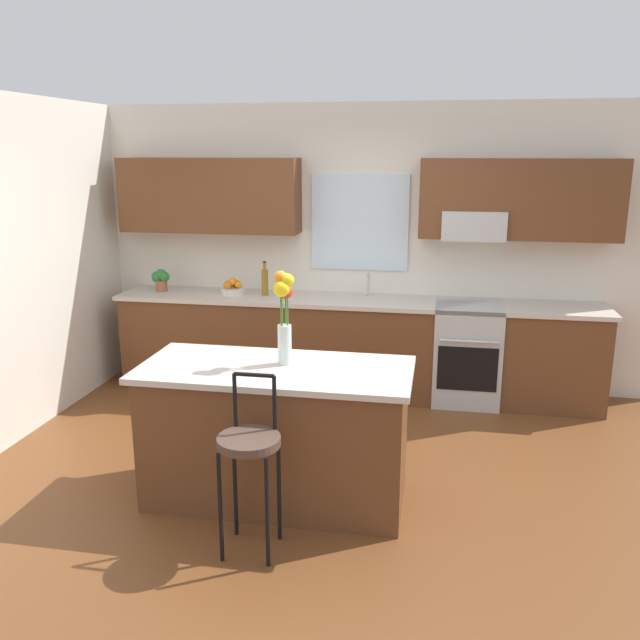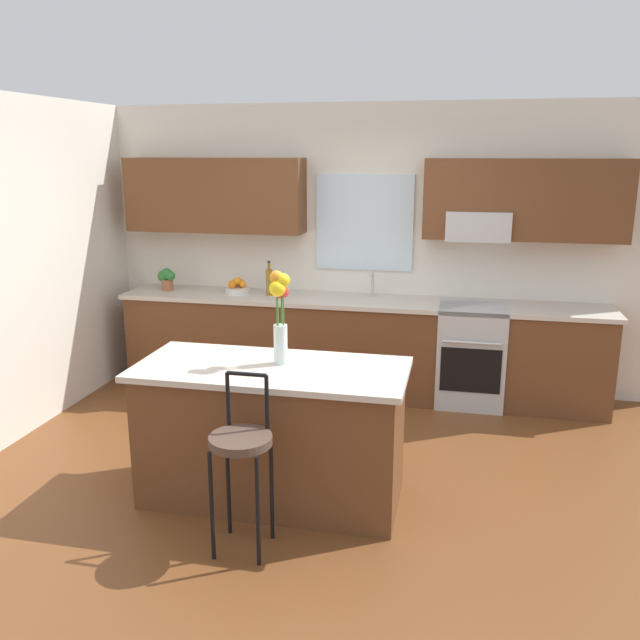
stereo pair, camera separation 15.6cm
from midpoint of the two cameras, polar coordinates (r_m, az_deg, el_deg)
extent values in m
plane|color=brown|center=(4.90, 0.93, -13.07)|extent=(14.00, 14.00, 0.00)
cube|color=silver|center=(5.77, -24.20, 4.04)|extent=(0.12, 4.60, 2.70)
cube|color=silver|center=(6.45, 4.61, 6.21)|extent=(5.60, 0.12, 2.70)
cube|color=brown|center=(6.52, -8.37, 10.62)|extent=(1.74, 0.34, 0.70)
cube|color=brown|center=(6.14, 17.96, 9.86)|extent=(1.74, 0.34, 0.70)
cube|color=silver|center=(6.35, 4.57, 8.36)|extent=(0.93, 0.03, 0.90)
cube|color=#B7BABC|center=(6.11, 14.20, 7.92)|extent=(0.56, 0.36, 0.26)
cube|color=brown|center=(6.30, 4.00, -2.47)|extent=(4.50, 0.60, 0.88)
cube|color=beige|center=(6.18, 4.07, 1.62)|extent=(4.56, 0.64, 0.04)
cube|color=#B7BABC|center=(6.18, 5.05, 1.12)|extent=(0.54, 0.38, 0.11)
cylinder|color=#B7BABC|center=(6.29, 5.27, 3.04)|extent=(0.02, 0.02, 0.22)
cylinder|color=#B7BABC|center=(6.21, 5.23, 3.93)|extent=(0.02, 0.12, 0.02)
cube|color=#B7BABC|center=(6.22, 13.58, -2.87)|extent=(0.60, 0.60, 0.92)
cube|color=black|center=(5.95, 13.59, -4.25)|extent=(0.52, 0.02, 0.40)
cylinder|color=#B7BABC|center=(5.84, 13.75, -1.94)|extent=(0.50, 0.02, 0.02)
cube|color=brown|center=(4.42, -3.11, -9.93)|extent=(1.67, 0.72, 0.88)
cube|color=beige|center=(4.25, -3.20, -4.27)|extent=(1.75, 0.80, 0.04)
cylinder|color=black|center=(3.87, -8.16, -15.65)|extent=(0.02, 0.02, 0.66)
cylinder|color=black|center=(3.80, -4.17, -16.20)|extent=(0.02, 0.02, 0.66)
cylinder|color=black|center=(4.09, -6.82, -13.84)|extent=(0.02, 0.02, 0.66)
cylinder|color=black|center=(4.02, -3.06, -14.31)|extent=(0.02, 0.02, 0.66)
cylinder|color=#4C382D|center=(3.78, -5.68, -10.28)|extent=(0.36, 0.36, 0.05)
cylinder|color=black|center=(3.86, -6.80, -6.80)|extent=(0.02, 0.02, 0.32)
cylinder|color=black|center=(3.80, -3.43, -7.10)|extent=(0.02, 0.02, 0.32)
cylinder|color=black|center=(3.77, -5.18, -4.69)|extent=(0.23, 0.02, 0.02)
cylinder|color=silver|center=(4.26, -2.37, -2.11)|extent=(0.09, 0.09, 0.26)
cylinder|color=#3D722D|center=(4.20, -2.11, 0.27)|extent=(0.01, 0.01, 0.47)
sphere|color=yellow|center=(4.15, -2.14, 3.45)|extent=(0.09, 0.09, 0.09)
cylinder|color=#3D722D|center=(4.25, -2.26, -0.13)|extent=(0.01, 0.01, 0.39)
sphere|color=red|center=(4.21, -2.28, 2.48)|extent=(0.09, 0.09, 0.09)
cylinder|color=#3D722D|center=(4.21, -2.67, 0.42)|extent=(0.01, 0.01, 0.49)
sphere|color=orange|center=(4.16, -2.71, 3.70)|extent=(0.09, 0.09, 0.09)
cylinder|color=#3D722D|center=(4.20, -2.59, -0.11)|extent=(0.01, 0.01, 0.42)
sphere|color=yellow|center=(4.15, -2.62, 2.73)|extent=(0.10, 0.10, 0.10)
cylinder|color=silver|center=(6.44, -6.42, 2.54)|extent=(0.24, 0.24, 0.06)
sphere|color=orange|center=(6.41, -5.98, 3.09)|extent=(0.07, 0.07, 0.07)
sphere|color=orange|center=(6.47, -6.15, 3.19)|extent=(0.08, 0.08, 0.08)
sphere|color=orange|center=(6.47, -6.72, 3.17)|extent=(0.07, 0.07, 0.07)
sphere|color=orange|center=(6.41, -6.90, 3.07)|extent=(0.08, 0.08, 0.08)
sphere|color=orange|center=(6.42, -6.45, 3.37)|extent=(0.07, 0.07, 0.07)
cylinder|color=olive|center=(6.33, -3.69, 3.26)|extent=(0.06, 0.06, 0.25)
cylinder|color=olive|center=(6.30, -3.72, 4.68)|extent=(0.03, 0.03, 0.07)
cylinder|color=black|center=(6.29, -3.72, 5.04)|extent=(0.03, 0.03, 0.02)
cylinder|color=#9E5B3D|center=(6.70, -12.38, 2.98)|extent=(0.11, 0.11, 0.11)
sphere|color=#2D7A33|center=(6.68, -12.43, 3.94)|extent=(0.10, 0.10, 0.10)
sphere|color=#2D7A33|center=(6.71, -12.69, 3.71)|extent=(0.12, 0.12, 0.12)
sphere|color=#2D7A33|center=(6.66, -12.14, 3.75)|extent=(0.10, 0.10, 0.10)
camera|label=1|loc=(0.08, -89.12, 0.23)|focal=37.07mm
camera|label=2|loc=(0.08, 90.88, -0.23)|focal=37.07mm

